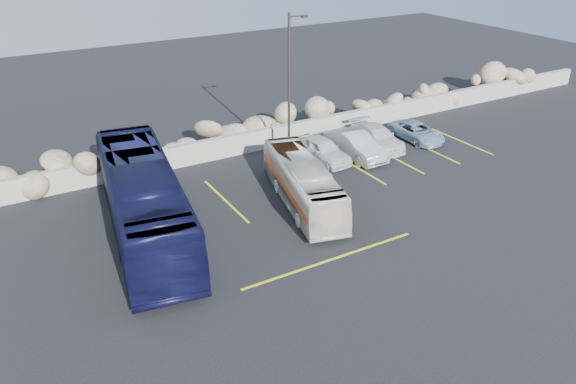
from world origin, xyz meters
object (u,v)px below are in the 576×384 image
car_d (417,132)px  vintage_bus (303,183)px  tour_coach (143,200)px  car_b (356,145)px  lamppost (290,86)px  car_a (322,150)px  car_c (377,137)px

car_d → vintage_bus: bearing=-159.5°
vintage_bus → tour_coach: tour_coach is taller
car_d → car_b: bearing=-175.9°
vintage_bus → car_d: vintage_bus is taller
lamppost → tour_coach: size_ratio=0.69×
vintage_bus → car_b: vintage_bus is taller
lamppost → vintage_bus: lamppost is taller
car_b → lamppost: bearing=160.3°
vintage_bus → car_a: bearing=60.8°
car_d → car_a: bearing=179.2°
tour_coach → car_d: 17.80m
car_a → car_c: size_ratio=0.93×
car_a → tour_coach: bearing=-169.8°
lamppost → tour_coach: (-9.24, -3.62, -2.67)m
car_a → car_d: size_ratio=1.03×
car_a → car_c: (3.95, 0.13, -0.05)m
car_a → car_b: size_ratio=0.91×
tour_coach → car_d: tour_coach is taller
lamppost → car_a: (1.61, -0.77, -3.63)m
vintage_bus → tour_coach: (-7.23, 1.00, 0.53)m
lamppost → car_d: (8.32, -1.00, -3.77)m
car_d → car_c: bearing=173.7°
lamppost → car_d: bearing=-6.9°
vintage_bus → car_a: size_ratio=2.00×
car_b → car_c: car_b is taller
vintage_bus → car_a: vintage_bus is taller
car_c → car_d: size_ratio=1.11×
car_b → car_d: (4.77, 0.24, -0.18)m
car_a → car_d: car_a is taller
car_b → car_c: 2.10m
tour_coach → lamppost: bearing=30.3°
tour_coach → car_a: (10.86, 2.85, -0.95)m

